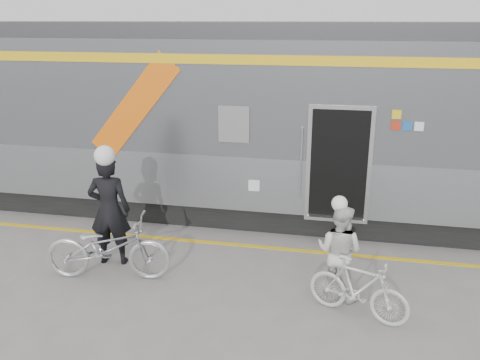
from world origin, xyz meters
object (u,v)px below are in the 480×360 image
(man, at_px, (109,210))
(bicycle_right, at_px, (358,288))
(woman, at_px, (339,251))
(bicycle_left, at_px, (108,248))

(man, distance_m, bicycle_right, 4.38)
(bicycle_right, bearing_deg, woman, 49.69)
(man, relative_size, woman, 1.31)
(man, height_order, woman, man)
(man, xyz_separation_m, bicycle_right, (4.25, -0.89, -0.54))
(bicycle_left, bearing_deg, bicycle_right, -104.16)
(bicycle_left, bearing_deg, man, 10.68)
(woman, bearing_deg, bicycle_right, 139.69)
(bicycle_left, distance_m, woman, 3.76)
(bicycle_left, height_order, woman, woman)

